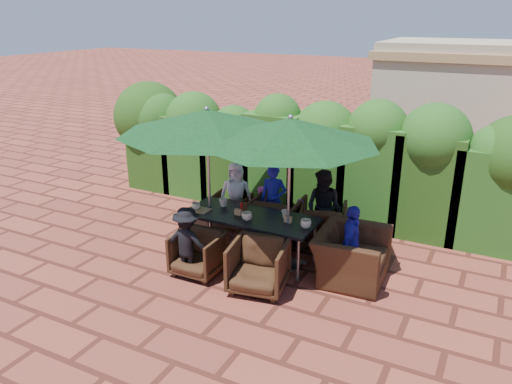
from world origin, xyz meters
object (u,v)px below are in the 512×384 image
at_px(chair_far_left, 231,209).
at_px(chair_far_mid, 278,216).
at_px(chair_far_right, 323,223).
at_px(chair_near_left, 198,252).
at_px(dining_table, 251,220).
at_px(umbrella_right, 290,131).
at_px(umbrella_left, 207,122).
at_px(chair_near_right, 258,264).
at_px(chair_end_right, 352,248).

distance_m(chair_far_left, chair_far_mid, 1.03).
bearing_deg(chair_far_right, chair_near_left, 37.26).
distance_m(dining_table, chair_near_left, 1.02).
bearing_deg(umbrella_right, chair_far_mid, 123.46).
relative_size(umbrella_left, chair_near_right, 3.52).
bearing_deg(chair_far_left, dining_table, 127.04).
distance_m(chair_far_mid, chair_near_right, 1.81).
relative_size(umbrella_right, chair_far_mid, 3.09).
bearing_deg(chair_far_left, chair_far_mid, 167.59).
bearing_deg(chair_end_right, umbrella_left, 88.39).
bearing_deg(chair_far_mid, chair_near_left, 68.29).
distance_m(chair_far_left, chair_end_right, 2.78).
distance_m(umbrella_right, chair_far_left, 2.65).
bearing_deg(chair_near_left, chair_end_right, 22.13).
height_order(chair_far_left, chair_near_left, chair_near_left).
bearing_deg(chair_far_right, dining_table, 32.44).
bearing_deg(chair_end_right, chair_far_left, 67.63).
bearing_deg(chair_near_left, chair_near_right, -1.42).
height_order(umbrella_right, chair_far_right, umbrella_right).
bearing_deg(umbrella_right, chair_end_right, 4.49).
xyz_separation_m(chair_far_mid, chair_end_right, (1.60, -0.80, 0.07)).
xyz_separation_m(chair_near_left, chair_near_right, (1.05, -0.01, 0.04)).
relative_size(dining_table, chair_far_mid, 2.51).
xyz_separation_m(chair_far_left, chair_near_right, (1.51, -1.84, 0.06)).
bearing_deg(chair_end_right, chair_far_right, 36.56).
height_order(umbrella_left, chair_near_left, umbrella_left).
xyz_separation_m(chair_near_right, chair_end_right, (1.11, 0.93, 0.10)).
height_order(umbrella_right, chair_far_mid, umbrella_right).
relative_size(chair_far_right, chair_end_right, 0.70).
height_order(chair_far_left, chair_far_mid, chair_far_mid).
height_order(umbrella_right, chair_far_left, umbrella_right).
height_order(chair_far_right, chair_end_right, chair_end_right).
bearing_deg(dining_table, umbrella_right, -0.19).
bearing_deg(umbrella_left, dining_table, -0.41).
distance_m(dining_table, chair_far_right, 1.38).
relative_size(umbrella_right, chair_near_right, 3.27).
xyz_separation_m(umbrella_left, chair_far_right, (1.67, 1.02, -1.81)).
height_order(chair_far_left, chair_end_right, chair_end_right).
relative_size(dining_table, umbrella_left, 0.76).
bearing_deg(chair_near_left, chair_far_mid, 71.10).
distance_m(chair_near_left, chair_near_right, 1.05).
bearing_deg(dining_table, chair_far_mid, 84.91).
bearing_deg(chair_near_left, chair_far_right, 52.81).
bearing_deg(chair_far_right, chair_far_mid, -6.55).
bearing_deg(chair_far_mid, umbrella_right, 119.56).
relative_size(chair_near_left, chair_end_right, 0.63).
height_order(chair_far_mid, chair_near_right, chair_far_mid).
distance_m(dining_table, umbrella_right, 1.68).
height_order(chair_far_mid, chair_end_right, chair_end_right).
bearing_deg(umbrella_left, chair_end_right, 1.68).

